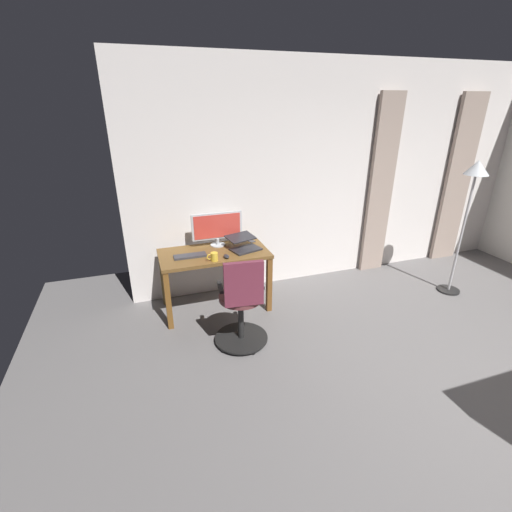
# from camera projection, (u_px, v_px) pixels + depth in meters

# --- Properties ---
(back_room_partition) EXTENTS (5.72, 0.10, 2.86)m
(back_room_partition) POSITION_uv_depth(u_px,v_px,m) (341.00, 175.00, 4.88)
(back_room_partition) COLOR silver
(back_room_partition) RESTS_ON ground
(curtain_left_panel) EXTENTS (0.44, 0.06, 2.48)m
(curtain_left_panel) POSITION_uv_depth(u_px,v_px,m) (457.00, 181.00, 5.43)
(curtain_left_panel) COLOR gray
(curtain_left_panel) RESTS_ON ground
(curtain_right_panel) EXTENTS (0.37, 0.06, 2.48)m
(curtain_right_panel) POSITION_uv_depth(u_px,v_px,m) (381.00, 188.00, 5.03)
(curtain_right_panel) COLOR gray
(curtain_right_panel) RESTS_ON ground
(desk) EXTENTS (1.25, 0.64, 0.74)m
(desk) POSITION_uv_depth(u_px,v_px,m) (214.00, 261.00, 4.23)
(desk) COLOR brown
(desk) RESTS_ON ground
(office_chair) EXTENTS (0.56, 0.56, 1.01)m
(office_chair) POSITION_uv_depth(u_px,v_px,m) (242.00, 305.00, 3.60)
(office_chair) COLOR black
(office_chair) RESTS_ON ground
(computer_monitor) EXTENTS (0.61, 0.18, 0.41)m
(computer_monitor) POSITION_uv_depth(u_px,v_px,m) (217.00, 227.00, 4.30)
(computer_monitor) COLOR #B7BCC1
(computer_monitor) RESTS_ON desk
(computer_keyboard) EXTENTS (0.36, 0.12, 0.02)m
(computer_keyboard) POSITION_uv_depth(u_px,v_px,m) (190.00, 256.00, 4.05)
(computer_keyboard) COLOR #333338
(computer_keyboard) RESTS_ON desk
(laptop) EXTENTS (0.41, 0.41, 0.15)m
(laptop) POSITION_uv_depth(u_px,v_px,m) (244.00, 245.00, 4.25)
(laptop) COLOR #232328
(laptop) RESTS_ON desk
(computer_mouse) EXTENTS (0.06, 0.10, 0.04)m
(computer_mouse) POSITION_uv_depth(u_px,v_px,m) (226.00, 256.00, 4.03)
(computer_mouse) COLOR #232328
(computer_mouse) RESTS_ON desk
(cell_phone_by_monitor) EXTENTS (0.11, 0.16, 0.01)m
(cell_phone_by_monitor) POSITION_uv_depth(u_px,v_px,m) (250.00, 240.00, 4.52)
(cell_phone_by_monitor) COLOR #333338
(cell_phone_by_monitor) RESTS_ON desk
(mug_coffee) EXTENTS (0.13, 0.08, 0.09)m
(mug_coffee) POSITION_uv_depth(u_px,v_px,m) (214.00, 257.00, 3.94)
(mug_coffee) COLOR gold
(mug_coffee) RESTS_ON desk
(floor_lamp) EXTENTS (0.28, 0.28, 1.72)m
(floor_lamp) POSITION_uv_depth(u_px,v_px,m) (472.00, 190.00, 4.31)
(floor_lamp) COLOR black
(floor_lamp) RESTS_ON ground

